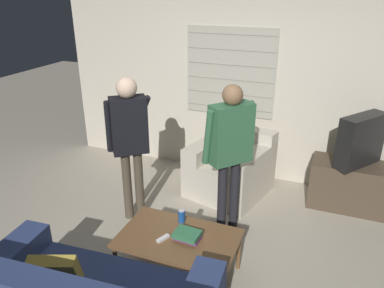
{
  "coord_description": "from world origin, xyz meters",
  "views": [
    {
      "loc": [
        1.18,
        -2.78,
        2.54
      ],
      "look_at": [
        -0.12,
        0.55,
        1.0
      ],
      "focal_mm": 35.0,
      "sensor_mm": 36.0,
      "label": 1
    }
  ],
  "objects_px": {
    "coffee_table": "(179,240)",
    "soda_can": "(182,216)",
    "person_left_standing": "(130,133)",
    "armchair_beige": "(231,168)",
    "book_stack": "(187,235)",
    "tv": "(360,140)",
    "spare_remote": "(163,238)",
    "person_right_standing": "(230,142)"
  },
  "relations": [
    {
      "from": "armchair_beige",
      "to": "tv",
      "type": "relative_size",
      "value": 1.75
    },
    {
      "from": "armchair_beige",
      "to": "spare_remote",
      "type": "bearing_deg",
      "value": 100.23
    },
    {
      "from": "soda_can",
      "to": "spare_remote",
      "type": "xyz_separation_m",
      "value": [
        -0.05,
        -0.31,
        -0.05
      ]
    },
    {
      "from": "armchair_beige",
      "to": "person_right_standing",
      "type": "relative_size",
      "value": 0.67
    },
    {
      "from": "person_left_standing",
      "to": "soda_can",
      "type": "bearing_deg",
      "value": -69.85
    },
    {
      "from": "coffee_table",
      "to": "tv",
      "type": "bearing_deg",
      "value": 51.27
    },
    {
      "from": "soda_can",
      "to": "spare_remote",
      "type": "height_order",
      "value": "soda_can"
    },
    {
      "from": "spare_remote",
      "to": "person_right_standing",
      "type": "bearing_deg",
      "value": 95.26
    },
    {
      "from": "person_right_standing",
      "to": "coffee_table",
      "type": "bearing_deg",
      "value": -152.86
    },
    {
      "from": "coffee_table",
      "to": "person_left_standing",
      "type": "xyz_separation_m",
      "value": [
        -0.88,
        0.72,
        0.66
      ]
    },
    {
      "from": "armchair_beige",
      "to": "tv",
      "type": "xyz_separation_m",
      "value": [
        1.47,
        0.16,
        0.55
      ]
    },
    {
      "from": "person_left_standing",
      "to": "soda_can",
      "type": "distance_m",
      "value": 1.1
    },
    {
      "from": "soda_can",
      "to": "spare_remote",
      "type": "distance_m",
      "value": 0.32
    },
    {
      "from": "coffee_table",
      "to": "tv",
      "type": "xyz_separation_m",
      "value": [
        1.48,
        1.84,
        0.49
      ]
    },
    {
      "from": "coffee_table",
      "to": "spare_remote",
      "type": "bearing_deg",
      "value": -142.37
    },
    {
      "from": "tv",
      "to": "soda_can",
      "type": "bearing_deg",
      "value": -8.08
    },
    {
      "from": "person_left_standing",
      "to": "soda_can",
      "type": "xyz_separation_m",
      "value": [
        0.81,
        -0.49,
        -0.56
      ]
    },
    {
      "from": "armchair_beige",
      "to": "book_stack",
      "type": "distance_m",
      "value": 1.69
    },
    {
      "from": "tv",
      "to": "person_right_standing",
      "type": "height_order",
      "value": "person_right_standing"
    },
    {
      "from": "person_right_standing",
      "to": "spare_remote",
      "type": "bearing_deg",
      "value": -157.88
    },
    {
      "from": "tv",
      "to": "person_left_standing",
      "type": "distance_m",
      "value": 2.62
    },
    {
      "from": "spare_remote",
      "to": "coffee_table",
      "type": "bearing_deg",
      "value": 60.58
    },
    {
      "from": "armchair_beige",
      "to": "spare_remote",
      "type": "relative_size",
      "value": 8.16
    },
    {
      "from": "person_left_standing",
      "to": "person_right_standing",
      "type": "xyz_separation_m",
      "value": [
        1.08,
        0.17,
        -0.0
      ]
    },
    {
      "from": "coffee_table",
      "to": "spare_remote",
      "type": "distance_m",
      "value": 0.15
    },
    {
      "from": "person_left_standing",
      "to": "person_right_standing",
      "type": "relative_size",
      "value": 1.01
    },
    {
      "from": "soda_can",
      "to": "spare_remote",
      "type": "relative_size",
      "value": 0.93
    },
    {
      "from": "person_right_standing",
      "to": "spare_remote",
      "type": "xyz_separation_m",
      "value": [
        -0.31,
        -0.97,
        -0.6
      ]
    },
    {
      "from": "book_stack",
      "to": "soda_can",
      "type": "height_order",
      "value": "soda_can"
    },
    {
      "from": "person_left_standing",
      "to": "spare_remote",
      "type": "distance_m",
      "value": 1.26
    },
    {
      "from": "coffee_table",
      "to": "soda_can",
      "type": "bearing_deg",
      "value": 105.81
    },
    {
      "from": "tv",
      "to": "spare_remote",
      "type": "bearing_deg",
      "value": -3.89
    },
    {
      "from": "armchair_beige",
      "to": "coffee_table",
      "type": "bearing_deg",
      "value": 103.8
    },
    {
      "from": "armchair_beige",
      "to": "person_right_standing",
      "type": "height_order",
      "value": "person_right_standing"
    },
    {
      "from": "armchair_beige",
      "to": "person_left_standing",
      "type": "bearing_deg",
      "value": 61.52
    },
    {
      "from": "book_stack",
      "to": "coffee_table",
      "type": "bearing_deg",
      "value": 177.52
    },
    {
      "from": "tv",
      "to": "spare_remote",
      "type": "relative_size",
      "value": 4.66
    },
    {
      "from": "spare_remote",
      "to": "tv",
      "type": "bearing_deg",
      "value": 73.47
    },
    {
      "from": "coffee_table",
      "to": "person_right_standing",
      "type": "bearing_deg",
      "value": 77.32
    },
    {
      "from": "coffee_table",
      "to": "tv",
      "type": "relative_size",
      "value": 1.69
    },
    {
      "from": "tv",
      "to": "soda_can",
      "type": "xyz_separation_m",
      "value": [
        -1.54,
        -1.62,
        -0.39
      ]
    },
    {
      "from": "armchair_beige",
      "to": "book_stack",
      "type": "bearing_deg",
      "value": 106.77
    }
  ]
}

